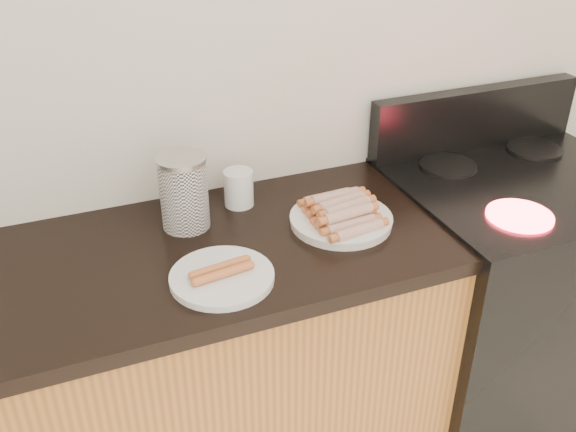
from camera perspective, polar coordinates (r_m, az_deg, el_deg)
name	(u,v)px	position (r m, az deg, el deg)	size (l,w,h in m)	color
wall_back	(245,52)	(1.82, -3.84, 14.30)	(4.00, 0.04, 2.60)	silver
cabinet_base	(45,432)	(1.93, -20.76, -17.50)	(2.20, 0.59, 0.86)	#A4672A
counter_slab	(9,298)	(1.64, -23.58, -6.66)	(2.20, 0.62, 0.04)	black
stove	(502,300)	(2.31, 18.52, -7.13)	(0.76, 0.65, 0.91)	black
stove_panel	(475,118)	(2.23, 16.31, 8.38)	(0.76, 0.06, 0.20)	black
burner_near_left	(520,216)	(1.86, 19.90, 0.02)	(0.18, 0.18, 0.01)	#FF1E2D
burner_far_left	(448,166)	(2.09, 14.05, 4.36)	(0.18, 0.18, 0.01)	black
burner_far_right	(535,149)	(2.30, 21.07, 5.57)	(0.18, 0.18, 0.01)	black
main_plate	(341,221)	(1.74, 4.73, -0.43)	(0.28, 0.28, 0.02)	silver
side_plate	(222,277)	(1.53, -5.89, -5.43)	(0.25, 0.25, 0.02)	silver
hotdog_pile	(341,210)	(1.73, 4.77, 0.52)	(0.14, 0.24, 0.06)	maroon
plain_sausages	(222,270)	(1.52, -5.93, -4.82)	(0.14, 0.07, 0.02)	#BA6547
canister	(184,192)	(1.71, -9.24, 2.10)	(0.13, 0.13, 0.20)	silver
mug	(239,188)	(1.82, -4.41, 2.48)	(0.08, 0.08, 0.10)	white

